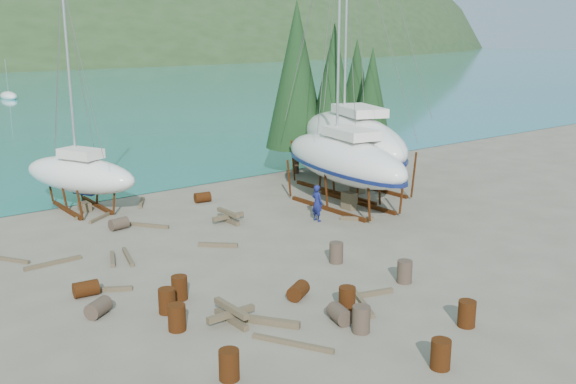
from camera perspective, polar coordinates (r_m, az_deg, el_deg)
ground at (r=26.79m, az=1.15°, el=-6.46°), size 600.00×600.00×0.00m
cypress_near_right at (r=42.51m, az=4.08°, el=9.12°), size 3.60×3.60×10.00m
cypress_mid_right at (r=42.19m, az=7.42°, el=7.81°), size 3.06×3.06×8.50m
cypress_back_left at (r=43.00m, az=0.77°, el=10.37°), size 4.14×4.14×11.50m
cypress_far_right at (r=45.33m, az=6.06°, el=8.64°), size 3.24×3.24×9.00m
moored_boat_mid at (r=103.15m, az=-23.58°, el=7.82°), size 2.00×5.00×6.05m
large_sailboat_near at (r=34.91m, az=4.96°, el=2.98°), size 5.11×11.15×16.95m
large_sailboat_far at (r=38.59m, az=5.64°, el=4.79°), size 7.77×13.10×19.92m
small_sailboat_shore at (r=36.24m, az=-18.03°, el=1.54°), size 5.17×7.85×12.05m
worker at (r=32.61m, az=2.60°, el=-0.98°), size 0.49×0.71×1.89m
drum_0 at (r=18.40m, az=-5.26°, el=-15.05°), size 0.58×0.58×0.88m
drum_1 at (r=21.69m, az=4.61°, el=-10.77°), size 0.79×1.00×0.58m
drum_2 at (r=24.74m, az=-17.52°, el=-8.20°), size 0.95×0.69×0.58m
drum_3 at (r=19.35m, az=13.42°, el=-13.85°), size 0.58×0.58×0.88m
drum_4 at (r=36.66m, az=-7.61°, el=-0.47°), size 0.97×0.74×0.58m
drum_5 at (r=26.93m, az=4.31°, el=-5.40°), size 0.58×0.58×0.88m
drum_7 at (r=22.08m, az=15.61°, el=-10.38°), size 0.58×0.58×0.88m
drum_8 at (r=22.62m, az=-10.72°, el=-9.49°), size 0.58×0.58×0.88m
drum_9 at (r=32.41m, az=-14.80°, el=-2.75°), size 0.94×0.68×0.58m
drum_10 at (r=22.46m, az=5.27°, el=-9.46°), size 0.58×0.58×0.88m
drum_12 at (r=23.43m, az=0.91°, el=-8.78°), size 1.05×0.93×0.58m
drum_13 at (r=21.33m, az=-9.85°, el=-10.94°), size 0.58×0.58×0.88m
drum_14 at (r=23.63m, az=-9.62°, el=-8.40°), size 0.58×0.58×0.88m
drum_15 at (r=23.00m, az=-16.50°, el=-9.84°), size 1.05×0.97×0.58m
drum_16 at (r=21.04m, az=6.52°, el=-11.18°), size 0.58×0.58×0.88m
drum_17 at (r=25.20m, az=10.32°, el=-6.98°), size 0.58×0.58×0.88m
timber_0 at (r=35.82m, az=-17.87°, el=-1.75°), size 1.47×2.17×0.14m
timber_1 at (r=33.09m, az=6.15°, el=-2.36°), size 1.34×1.33×0.19m
timber_3 at (r=20.24m, az=0.41°, el=-13.30°), size 1.42×2.44×0.15m
timber_4 at (r=28.17m, az=-15.35°, el=-5.76°), size 0.79×1.65×0.17m
timber_5 at (r=23.26m, az=6.53°, el=-9.61°), size 1.35×2.41×0.16m
timber_6 at (r=36.89m, az=-12.89°, el=-0.93°), size 1.16×1.82×0.19m
timber_7 at (r=23.97m, az=7.64°, el=-8.89°), size 1.54×0.61×0.17m
timber_8 at (r=29.06m, az=-6.25°, el=-4.70°), size 1.43×1.38×0.19m
timber_9 at (r=34.62m, az=-16.25°, el=-2.15°), size 1.80×1.33×0.15m
timber_10 at (r=32.64m, az=-12.62°, el=-2.88°), size 1.66×2.20×0.16m
timber_11 at (r=28.31m, az=-14.04°, el=-5.59°), size 0.75×2.24×0.15m
timber_12 at (r=25.04m, az=-16.15°, el=-8.33°), size 1.96×1.25×0.17m
timber_16 at (r=21.59m, az=-2.12°, el=-11.37°), size 1.58×2.12×0.23m
timber_17 at (r=28.46m, az=-20.15°, el=-5.94°), size 2.38×0.23×0.16m
timber_pile_fore at (r=21.70m, az=-5.09°, el=-10.74°), size 1.80×1.80×0.60m
timber_pile_aft at (r=32.67m, az=-5.34°, el=-2.19°), size 1.80×1.80×0.60m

